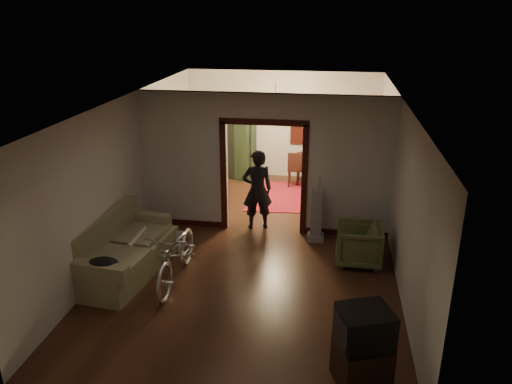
% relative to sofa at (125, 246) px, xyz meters
% --- Properties ---
extents(floor, '(5.00, 8.50, 0.01)m').
position_rel_sofa_xyz_m(floor, '(2.09, 1.40, -0.50)').
color(floor, black).
rests_on(floor, ground).
extents(ceiling, '(5.00, 8.50, 0.01)m').
position_rel_sofa_xyz_m(ceiling, '(2.09, 1.40, 2.30)').
color(ceiling, white).
rests_on(ceiling, floor).
extents(wall_back, '(5.00, 0.02, 2.80)m').
position_rel_sofa_xyz_m(wall_back, '(2.09, 5.65, 0.90)').
color(wall_back, beige).
rests_on(wall_back, floor).
extents(wall_left, '(0.02, 8.50, 2.80)m').
position_rel_sofa_xyz_m(wall_left, '(-0.41, 1.40, 0.90)').
color(wall_left, beige).
rests_on(wall_left, floor).
extents(wall_right, '(0.02, 8.50, 2.80)m').
position_rel_sofa_xyz_m(wall_right, '(4.59, 1.40, 0.90)').
color(wall_right, beige).
rests_on(wall_right, floor).
extents(partition_wall, '(5.00, 0.14, 2.80)m').
position_rel_sofa_xyz_m(partition_wall, '(2.09, 2.15, 0.90)').
color(partition_wall, beige).
rests_on(partition_wall, floor).
extents(door_casing, '(1.74, 0.20, 2.32)m').
position_rel_sofa_xyz_m(door_casing, '(2.09, 2.15, 0.60)').
color(door_casing, black).
rests_on(door_casing, floor).
extents(far_window, '(0.98, 0.06, 1.28)m').
position_rel_sofa_xyz_m(far_window, '(2.79, 5.61, 1.05)').
color(far_window, black).
rests_on(far_window, wall_back).
extents(chandelier, '(0.24, 0.24, 0.24)m').
position_rel_sofa_xyz_m(chandelier, '(2.09, 3.90, 1.85)').
color(chandelier, '#FFE0A5').
rests_on(chandelier, ceiling).
extents(light_switch, '(0.08, 0.01, 0.12)m').
position_rel_sofa_xyz_m(light_switch, '(3.14, 2.08, 0.75)').
color(light_switch, silver).
rests_on(light_switch, partition_wall).
extents(sofa, '(1.25, 2.30, 1.01)m').
position_rel_sofa_xyz_m(sofa, '(0.00, 0.00, 0.00)').
color(sofa, '#74724D').
rests_on(sofa, floor).
extents(rolled_paper, '(0.09, 0.75, 0.09)m').
position_rel_sofa_xyz_m(rolled_paper, '(0.10, 0.30, 0.03)').
color(rolled_paper, beige).
rests_on(rolled_paper, sofa).
extents(jacket, '(0.46, 0.34, 0.13)m').
position_rel_sofa_xyz_m(jacket, '(0.05, -0.91, 0.18)').
color(jacket, black).
rests_on(jacket, sofa).
extents(bicycle, '(0.68, 1.91, 1.00)m').
position_rel_sofa_xyz_m(bicycle, '(0.95, -0.11, -0.00)').
color(bicycle, silver).
rests_on(bicycle, floor).
extents(armchair, '(0.81, 0.78, 0.73)m').
position_rel_sofa_xyz_m(armchair, '(3.95, 0.97, -0.14)').
color(armchair, '#4F5831').
rests_on(armchair, floor).
extents(tv_stand, '(0.76, 0.73, 0.55)m').
position_rel_sofa_xyz_m(tv_stand, '(3.88, -2.11, -0.23)').
color(tv_stand, black).
rests_on(tv_stand, floor).
extents(crt_tv, '(0.74, 0.71, 0.51)m').
position_rel_sofa_xyz_m(crt_tv, '(3.88, -2.11, 0.26)').
color(crt_tv, black).
rests_on(crt_tv, tv_stand).
extents(vacuum, '(0.35, 0.29, 1.06)m').
position_rel_sofa_xyz_m(vacuum, '(3.17, 1.77, 0.02)').
color(vacuum, gray).
rests_on(vacuum, floor).
extents(person, '(0.71, 0.57, 1.67)m').
position_rel_sofa_xyz_m(person, '(1.95, 2.19, 0.33)').
color(person, black).
rests_on(person, floor).
extents(oriental_rug, '(1.71, 2.17, 0.02)m').
position_rel_sofa_xyz_m(oriental_rug, '(2.23, 4.07, -0.50)').
color(oriental_rug, maroon).
rests_on(oriental_rug, floor).
extents(locker, '(1.06, 0.80, 1.87)m').
position_rel_sofa_xyz_m(locker, '(0.90, 5.37, 0.43)').
color(locker, '#20301D').
rests_on(locker, floor).
extents(globe, '(0.28, 0.28, 0.28)m').
position_rel_sofa_xyz_m(globe, '(0.90, 5.37, 1.44)').
color(globe, '#1E5972').
rests_on(globe, locker).
extents(desk, '(1.06, 0.66, 0.74)m').
position_rel_sofa_xyz_m(desk, '(3.02, 5.12, -0.13)').
color(desk, black).
rests_on(desk, floor).
extents(desk_chair, '(0.45, 0.45, 0.92)m').
position_rel_sofa_xyz_m(desk_chair, '(2.54, 4.88, -0.04)').
color(desk_chair, black).
rests_on(desk_chair, floor).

